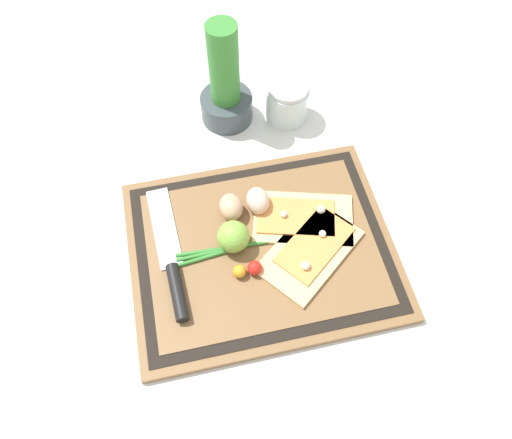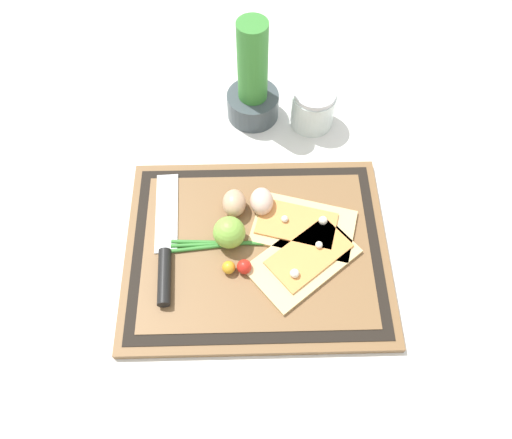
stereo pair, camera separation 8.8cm
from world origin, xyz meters
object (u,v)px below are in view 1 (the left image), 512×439
object	(u,v)px
pizza_slice_far	(302,218)
knife	(173,272)
egg_brown	(231,207)
egg_pink	(258,201)
cherry_tomato_red	(255,268)
sauce_jar	(287,103)
cherry_tomato_yellow	(240,271)
pizza_slice_near	(311,250)
herb_pot	(225,89)
lime	(233,237)

from	to	relation	value
pizza_slice_far	knife	distance (m)	0.25
pizza_slice_far	egg_brown	distance (m)	0.13
egg_pink	cherry_tomato_red	distance (m)	0.13
knife	sauce_jar	xyz separation A→B (m)	(0.28, 0.32, 0.01)
pizza_slice_far	cherry_tomato_yellow	bearing A→B (deg)	-147.72
egg_pink	cherry_tomato_yellow	distance (m)	0.14
knife	pizza_slice_near	bearing A→B (deg)	-1.88
pizza_slice_near	cherry_tomato_red	bearing A→B (deg)	-171.02
knife	egg_pink	world-z (taller)	egg_pink
pizza_slice_far	herb_pot	bearing A→B (deg)	106.29
egg_pink	lime	xyz separation A→B (m)	(-0.06, -0.07, 0.01)
lime	cherry_tomato_yellow	xyz separation A→B (m)	(-0.00, -0.06, -0.02)
cherry_tomato_yellow	sauce_jar	xyz separation A→B (m)	(0.17, 0.35, 0.01)
egg_brown	egg_pink	xyz separation A→B (m)	(0.05, 0.00, 0.00)
lime	sauce_jar	world-z (taller)	sauce_jar
egg_pink	sauce_jar	xyz separation A→B (m)	(0.11, 0.22, -0.00)
cherry_tomato_yellow	herb_pot	bearing A→B (deg)	82.88
lime	herb_pot	bearing A→B (deg)	81.82
egg_brown	egg_pink	size ratio (longest dim) A/B	1.00
egg_brown	pizza_slice_near	bearing A→B (deg)	-41.63
egg_pink	cherry_tomato_red	size ratio (longest dim) A/B	2.09
egg_pink	cherry_tomato_yellow	size ratio (longest dim) A/B	2.33
pizza_slice_far	egg_pink	size ratio (longest dim) A/B	3.77
egg_pink	sauce_jar	world-z (taller)	sauce_jar
cherry_tomato_red	sauce_jar	distance (m)	0.38
pizza_slice_near	cherry_tomato_red	size ratio (longest dim) A/B	8.29
cherry_tomato_yellow	sauce_jar	bearing A→B (deg)	63.96
egg_brown	herb_pot	world-z (taller)	herb_pot
pizza_slice_far	herb_pot	distance (m)	0.31
egg_pink	lime	world-z (taller)	lime
pizza_slice_far	herb_pot	xyz separation A→B (m)	(-0.08, 0.29, 0.06)
cherry_tomato_red	cherry_tomato_yellow	distance (m)	0.03
knife	sauce_jar	distance (m)	0.43
cherry_tomato_red	cherry_tomato_yellow	size ratio (longest dim) A/B	1.11
cherry_tomato_red	sauce_jar	size ratio (longest dim) A/B	0.29
pizza_slice_near	cherry_tomato_yellow	bearing A→B (deg)	-172.73
cherry_tomato_red	herb_pot	bearing A→B (deg)	86.88
lime	cherry_tomato_yellow	bearing A→B (deg)	-91.37
pizza_slice_near	herb_pot	distance (m)	0.37
lime	pizza_slice_near	bearing A→B (deg)	-18.11
egg_brown	egg_pink	bearing A→B (deg)	3.13
egg_brown	lime	bearing A→B (deg)	-97.23
knife	sauce_jar	size ratio (longest dim) A/B	3.05
pizza_slice_far	lime	bearing A→B (deg)	-169.38
pizza_slice_far	egg_pink	world-z (taller)	egg_pink
sauce_jar	pizza_slice_near	bearing A→B (deg)	-96.96
pizza_slice_near	cherry_tomato_yellow	distance (m)	0.13
cherry_tomato_red	herb_pot	distance (m)	0.38
knife	sauce_jar	world-z (taller)	sauce_jar
cherry_tomato_yellow	pizza_slice_far	bearing A→B (deg)	32.28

